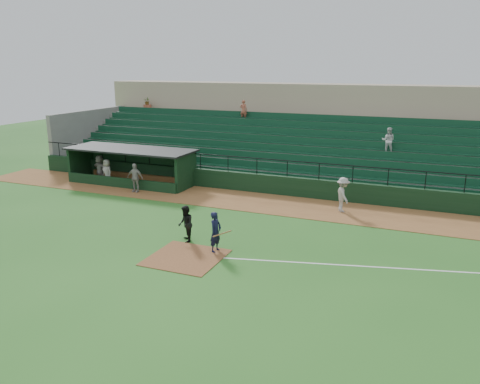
% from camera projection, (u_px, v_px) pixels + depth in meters
% --- Properties ---
extents(ground, '(90.00, 90.00, 0.00)m').
position_uv_depth(ground, '(197.00, 250.00, 21.09)').
color(ground, '#275E1E').
rests_on(ground, ground).
extents(warning_track, '(40.00, 4.00, 0.03)m').
position_uv_depth(warning_track, '(259.00, 202.00, 28.22)').
color(warning_track, brown).
rests_on(warning_track, ground).
extents(home_plate_dirt, '(3.00, 3.00, 0.03)m').
position_uv_depth(home_plate_dirt, '(186.00, 257.00, 20.19)').
color(home_plate_dirt, brown).
rests_on(home_plate_dirt, ground).
extents(foul_line, '(17.49, 4.44, 0.01)m').
position_uv_depth(foul_line, '(387.00, 268.00, 19.20)').
color(foul_line, white).
rests_on(foul_line, ground).
extents(stadium_structure, '(38.00, 13.08, 6.40)m').
position_uv_depth(stadium_structure, '(299.00, 143.00, 35.17)').
color(stadium_structure, black).
rests_on(stadium_structure, ground).
extents(dugout, '(8.90, 3.20, 2.42)m').
position_uv_depth(dugout, '(135.00, 163.00, 32.88)').
color(dugout, black).
rests_on(dugout, ground).
extents(batter_at_plate, '(1.05, 0.72, 1.81)m').
position_uv_depth(batter_at_plate, '(216.00, 232.00, 20.64)').
color(batter_at_plate, black).
rests_on(batter_at_plate, ground).
extents(umpire, '(0.99, 1.05, 1.71)m').
position_uv_depth(umpire, '(186.00, 224.00, 21.82)').
color(umpire, black).
rests_on(umpire, ground).
extents(runner, '(1.24, 1.44, 1.93)m').
position_uv_depth(runner, '(343.00, 195.00, 26.20)').
color(runner, '#9F9994').
rests_on(runner, warning_track).
extents(dugout_player_a, '(1.12, 0.55, 1.85)m').
position_uv_depth(dugout_player_a, '(135.00, 178.00, 30.30)').
color(dugout_player_a, '#9C9892').
rests_on(dugout_player_a, warning_track).
extents(dugout_player_b, '(0.99, 0.80, 1.76)m').
position_uv_depth(dugout_player_b, '(107.00, 172.00, 32.04)').
color(dugout_player_b, gray).
rests_on(dugout_player_b, warning_track).
extents(dugout_player_c, '(1.80, 1.07, 1.85)m').
position_uv_depth(dugout_player_c, '(100.00, 168.00, 33.04)').
color(dugout_player_c, '#9C9692').
rests_on(dugout_player_c, warning_track).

